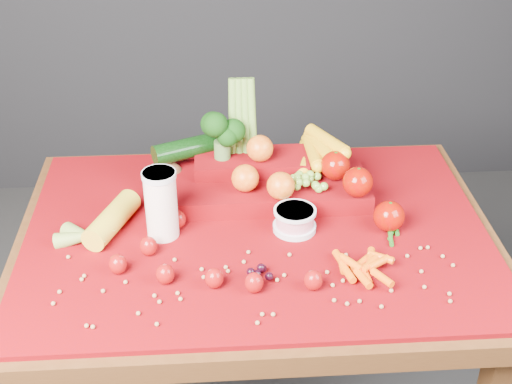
{
  "coord_description": "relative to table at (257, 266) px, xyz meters",
  "views": [
    {
      "loc": [
        -0.09,
        -1.34,
        1.69
      ],
      "look_at": [
        0.0,
        0.02,
        0.85
      ],
      "focal_mm": 50.0,
      "sensor_mm": 36.0,
      "label": 1
    }
  ],
  "objects": [
    {
      "name": "soybean_scatter",
      "position": [
        0.0,
        -0.2,
        0.11
      ],
      "size": [
        0.84,
        0.24,
        0.01
      ],
      "primitive_type": null,
      "color": "#AF7D4B",
      "rests_on": "red_cloth"
    },
    {
      "name": "table",
      "position": [
        0.0,
        0.0,
        0.0
      ],
      "size": [
        1.1,
        0.8,
        0.75
      ],
      "color": "#3A1F0D",
      "rests_on": "ground"
    },
    {
      "name": "dark_grape_cluster",
      "position": [
        0.0,
        -0.18,
        0.12
      ],
      "size": [
        0.06,
        0.05,
        0.03
      ],
      "primitive_type": null,
      "color": "black",
      "rests_on": "red_cloth"
    },
    {
      "name": "red_cloth",
      "position": [
        0.0,
        0.0,
        0.1
      ],
      "size": [
        1.05,
        0.75,
        0.01
      ],
      "primitive_type": "cube",
      "color": "#680303",
      "rests_on": "table"
    },
    {
      "name": "yogurt_bowl",
      "position": [
        0.09,
        -0.01,
        0.14
      ],
      "size": [
        0.1,
        0.1,
        0.05
      ],
      "rotation": [
        0.0,
        0.0,
        -0.4
      ],
      "color": "silver",
      "rests_on": "red_cloth"
    },
    {
      "name": "produce_mound",
      "position": [
        0.04,
        0.16,
        0.16
      ],
      "size": [
        0.58,
        0.36,
        0.27
      ],
      "color": "#680303",
      "rests_on": "red_cloth"
    },
    {
      "name": "corn_ear",
      "position": [
        -0.36,
        -0.01,
        0.13
      ],
      "size": [
        0.23,
        0.26,
        0.06
      ],
      "rotation": [
        0.0,
        0.0,
        1.18
      ],
      "color": "gold",
      "rests_on": "red_cloth"
    },
    {
      "name": "potato",
      "position": [
        -0.22,
        0.21,
        0.14
      ],
      "size": [
        0.1,
        0.07,
        0.07
      ],
      "primitive_type": "ellipsoid",
      "color": "brown",
      "rests_on": "red_cloth"
    },
    {
      "name": "strawberry_scatter",
      "position": [
        -0.13,
        -0.15,
        0.13
      ],
      "size": [
        0.44,
        0.28,
        0.05
      ],
      "color": "#95140A",
      "rests_on": "red_cloth"
    },
    {
      "name": "green_bean_pile",
      "position": [
        0.31,
        -0.01,
        0.11
      ],
      "size": [
        0.14,
        0.12,
        0.01
      ],
      "primitive_type": null,
      "color": "#1C6316",
      "rests_on": "red_cloth"
    },
    {
      "name": "baby_carrot_pile",
      "position": [
        0.22,
        -0.18,
        0.12
      ],
      "size": [
        0.18,
        0.17,
        0.03
      ],
      "primitive_type": null,
      "color": "#ED5A08",
      "rests_on": "red_cloth"
    },
    {
      "name": "milk_glass",
      "position": [
        -0.21,
        -0.01,
        0.19
      ],
      "size": [
        0.08,
        0.08,
        0.16
      ],
      "rotation": [
        0.0,
        0.0,
        -0.04
      ],
      "color": "white",
      "rests_on": "red_cloth"
    }
  ]
}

